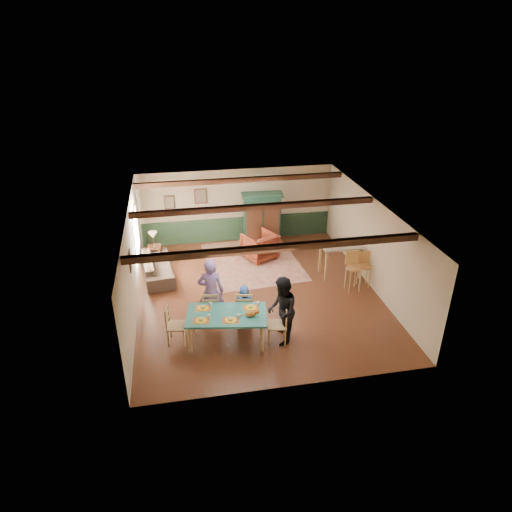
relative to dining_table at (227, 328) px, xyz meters
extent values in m
plane|color=#4A2314|center=(1.19, 2.13, -0.41)|extent=(8.00, 8.00, 0.00)
cube|color=beige|center=(1.19, 6.13, 0.94)|extent=(7.00, 0.02, 2.70)
cube|color=beige|center=(-2.31, 2.13, 0.94)|extent=(0.02, 8.00, 2.70)
cube|color=beige|center=(4.69, 2.13, 0.94)|extent=(0.02, 8.00, 2.70)
cube|color=silver|center=(1.19, 2.13, 2.29)|extent=(7.00, 8.00, 0.02)
cube|color=#1C3421|center=(1.19, 6.11, 0.04)|extent=(6.95, 0.03, 0.90)
cube|color=black|center=(1.19, -0.17, 2.20)|extent=(6.95, 0.16, 0.16)
cube|color=black|center=(1.19, 2.53, 2.20)|extent=(6.95, 0.16, 0.16)
cube|color=black|center=(1.19, 5.13, 2.20)|extent=(6.95, 0.16, 0.16)
imported|color=#7E5DA0|center=(-0.29, 0.93, 0.53)|extent=(0.75, 0.56, 1.88)
imported|color=black|center=(1.34, -0.23, 0.49)|extent=(0.82, 0.97, 1.80)
imported|color=#2A53A8|center=(0.57, 0.79, 0.14)|extent=(0.59, 0.43, 1.10)
cube|color=beige|center=(1.41, 4.21, -0.40)|extent=(3.25, 3.77, 0.01)
cube|color=black|center=(1.97, 5.40, 0.59)|extent=(1.45, 0.65, 2.00)
imported|color=#531910|center=(1.71, 4.45, 0.05)|extent=(1.32, 1.33, 0.92)
imported|color=#45352B|center=(-1.73, 3.81, -0.09)|extent=(1.08, 2.27, 0.64)
camera|label=1|loc=(-1.02, -9.35, 6.71)|focal=32.00mm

